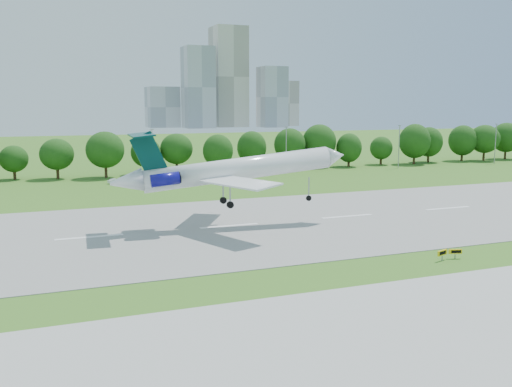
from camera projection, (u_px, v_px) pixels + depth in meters
name	position (u px, v px, depth m)	size (l,w,h in m)	color
ground	(453.00, 254.00, 68.55)	(600.00, 600.00, 0.00)	#3B6B1C
runway	(347.00, 217.00, 91.55)	(400.00, 45.00, 0.08)	gray
tree_line	(220.00, 149.00, 152.26)	(288.40, 8.40, 10.40)	#382314
light_poles	(222.00, 151.00, 142.13)	(175.90, 0.25, 12.19)	gray
skyline	(225.00, 89.00, 459.36)	(127.00, 52.00, 80.00)	#B2B2B7
airliner	(227.00, 170.00, 83.08)	(35.85, 25.93, 11.19)	white
taxi_sign_left	(442.00, 253.00, 65.73)	(1.72, 0.76, 1.23)	gray
taxi_sign_centre	(455.00, 252.00, 66.64)	(1.55, 0.66, 1.11)	gray
service_vehicle_a	(115.00, 181.00, 130.22)	(1.20, 3.45, 1.14)	white
service_vehicle_b	(231.00, 178.00, 134.67)	(1.59, 3.95, 1.34)	white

